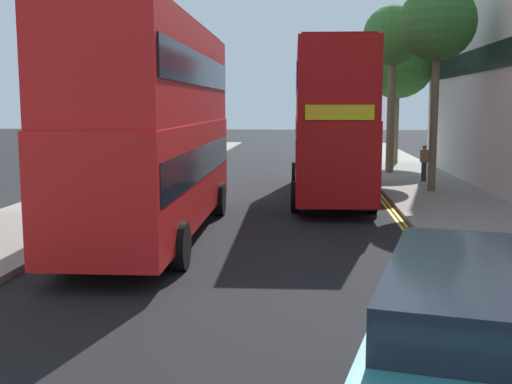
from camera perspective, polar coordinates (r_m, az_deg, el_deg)
name	(u,v)px	position (r m, az deg, el deg)	size (l,w,h in m)	color
sidewalk_right	(491,232)	(18.26, 20.53, -3.45)	(4.00, 80.00, 0.14)	gray
sidewalk_left	(29,225)	(19.30, -19.90, -2.82)	(4.00, 80.00, 0.14)	gray
kerb_line_outer	(426,250)	(15.88, 15.15, -5.10)	(0.10, 56.00, 0.01)	yellow
kerb_line_inner	(419,250)	(15.86, 14.58, -5.11)	(0.10, 56.00, 0.01)	yellow
double_decker_bus_away	(155,123)	(16.72, -9.11, 6.18)	(2.92, 10.84, 5.64)	red
double_decker_bus_oncoming	(329,118)	(23.87, 6.66, 6.70)	(2.97, 10.86, 5.64)	#B20F0F
pedestrian_far	(424,162)	(28.85, 15.01, 2.62)	(0.34, 0.22, 1.62)	#2D2D38
street_tree_near	(398,60)	(37.59, 12.76, 11.57)	(4.36, 4.36, 8.10)	#6B6047
street_tree_mid	(438,24)	(25.73, 16.16, 14.42)	(2.94, 2.94, 7.97)	#6B6047
street_tree_distant	(393,38)	(32.30, 12.34, 13.49)	(2.92, 2.92, 8.21)	#6B6047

